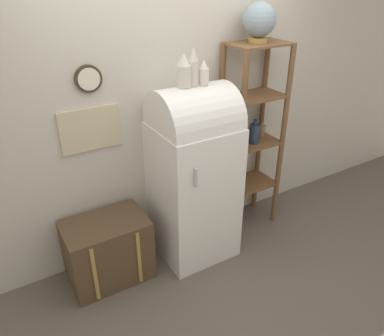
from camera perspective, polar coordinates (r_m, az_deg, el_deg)
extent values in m
plane|color=#60564C|center=(3.57, 2.25, -14.04)|extent=(12.00, 12.00, 0.00)
cube|color=beige|center=(3.31, -2.80, 9.70)|extent=(7.00, 0.05, 2.70)
cylinder|color=#382D1E|center=(2.92, -15.52, 12.97)|extent=(0.20, 0.03, 0.20)
cylinder|color=beige|center=(2.91, -15.42, 12.90)|extent=(0.17, 0.01, 0.17)
cube|color=#C6B793|center=(3.04, -15.23, 5.70)|extent=(0.48, 0.02, 0.34)
cube|color=white|center=(3.35, 0.23, -3.61)|extent=(0.65, 0.62, 1.27)
cylinder|color=white|center=(3.05, 0.26, 7.06)|extent=(0.64, 0.59, 0.59)
cylinder|color=#B7B7BC|center=(2.84, 0.59, -1.51)|extent=(0.02, 0.02, 0.16)
cube|color=brown|center=(3.32, -12.69, -12.11)|extent=(0.68, 0.45, 0.57)
cube|color=#AD8942|center=(3.12, -14.55, -15.51)|extent=(0.03, 0.01, 0.51)
cube|color=#AD8942|center=(3.20, -8.05, -13.46)|extent=(0.03, 0.01, 0.51)
cylinder|color=brown|center=(3.41, 7.37, 2.22)|extent=(0.05, 0.05, 1.84)
cylinder|color=brown|center=(3.72, 13.57, 3.91)|extent=(0.05, 0.05, 1.84)
cylinder|color=brown|center=(3.64, 4.30, 4.11)|extent=(0.05, 0.05, 1.84)
cylinder|color=brown|center=(3.93, 10.39, 5.59)|extent=(0.05, 0.05, 1.84)
cube|color=brown|center=(3.88, 8.47, -2.33)|extent=(0.53, 0.35, 0.02)
cube|color=brown|center=(3.67, 8.97, 3.88)|extent=(0.53, 0.35, 0.02)
cube|color=brown|center=(3.51, 9.53, 10.75)|extent=(0.53, 0.35, 0.02)
cube|color=brown|center=(3.40, 10.17, 18.15)|extent=(0.53, 0.35, 0.02)
cylinder|color=#335B3D|center=(3.60, 7.43, 5.15)|extent=(0.09, 0.09, 0.17)
cylinder|color=#335B3D|center=(3.56, 7.53, 6.71)|extent=(0.04, 0.04, 0.04)
cylinder|color=#7F6647|center=(3.84, 7.48, -1.05)|extent=(0.08, 0.08, 0.16)
cylinder|color=#7F6647|center=(3.79, 7.58, 0.25)|extent=(0.03, 0.03, 0.04)
cylinder|color=#7F6647|center=(3.77, 10.51, 5.55)|extent=(0.08, 0.08, 0.12)
cylinder|color=#7F6647|center=(3.74, 10.61, 6.59)|extent=(0.03, 0.03, 0.03)
cylinder|color=brown|center=(3.82, 7.28, -1.32)|extent=(0.07, 0.07, 0.14)
cylinder|color=brown|center=(3.78, 7.36, -0.17)|extent=(0.03, 0.03, 0.03)
cylinder|color=#23334C|center=(3.60, 9.46, 5.17)|extent=(0.10, 0.10, 0.19)
cylinder|color=#23334C|center=(3.56, 9.61, 6.89)|extent=(0.04, 0.04, 0.05)
cylinder|color=#AD8942|center=(3.40, 10.01, 18.68)|extent=(0.16, 0.16, 0.04)
sphere|color=#7F939E|center=(3.38, 10.24, 21.35)|extent=(0.28, 0.28, 0.28)
cylinder|color=beige|center=(2.91, -1.23, 13.81)|extent=(0.11, 0.11, 0.16)
cone|color=beige|center=(2.88, -1.26, 16.23)|extent=(0.10, 0.10, 0.09)
cylinder|color=beige|center=(2.94, 0.22, 14.26)|extent=(0.08, 0.08, 0.19)
cone|color=beige|center=(2.91, 0.22, 17.08)|extent=(0.07, 0.07, 0.10)
cylinder|color=silver|center=(2.98, 1.80, 13.76)|extent=(0.08, 0.08, 0.13)
cone|color=silver|center=(2.95, 1.83, 15.58)|extent=(0.07, 0.07, 0.07)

